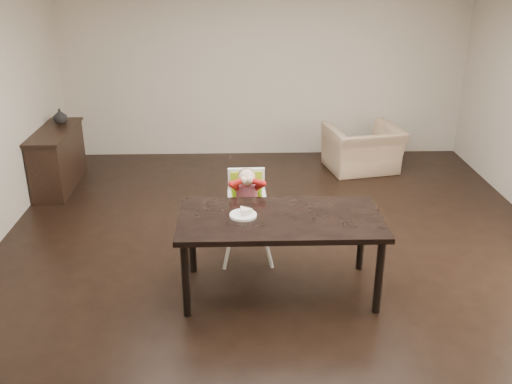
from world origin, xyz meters
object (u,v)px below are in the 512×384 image
sideboard (58,159)px  dining_table (280,225)px  high_chair (247,195)px  armchair (363,141)px

sideboard → dining_table: bearing=-43.8°
high_chair → armchair: bearing=54.4°
dining_table → high_chair: high_chair is taller
high_chair → armchair: size_ratio=0.98×
dining_table → sideboard: bearing=136.2°
armchair → sideboard: armchair is taller
dining_table → armchair: armchair is taller
high_chair → sideboard: (-2.45, 1.96, -0.29)m
armchair → sideboard: 4.18m
armchair → sideboard: size_ratio=0.78×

